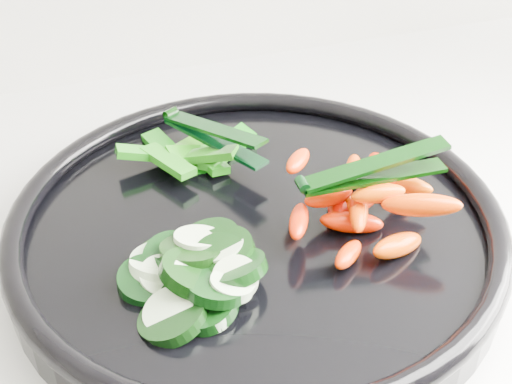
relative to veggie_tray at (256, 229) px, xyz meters
name	(u,v)px	position (x,y,z in m)	size (l,w,h in m)	color
veggie_tray	(256,229)	(0.00, 0.00, 0.00)	(0.49, 0.49, 0.04)	black
cucumber_pile	(192,271)	(-0.06, -0.04, 0.01)	(0.11, 0.12, 0.04)	black
carrot_pile	(365,200)	(0.08, -0.02, 0.02)	(0.14, 0.14, 0.06)	#E45700
pepper_pile	(195,154)	(-0.02, 0.10, 0.01)	(0.12, 0.09, 0.04)	#09640E
tong_carrot	(370,171)	(0.08, -0.03, 0.05)	(0.11, 0.02, 0.02)	black
tong_pepper	(211,133)	(-0.01, 0.10, 0.03)	(0.06, 0.11, 0.02)	black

